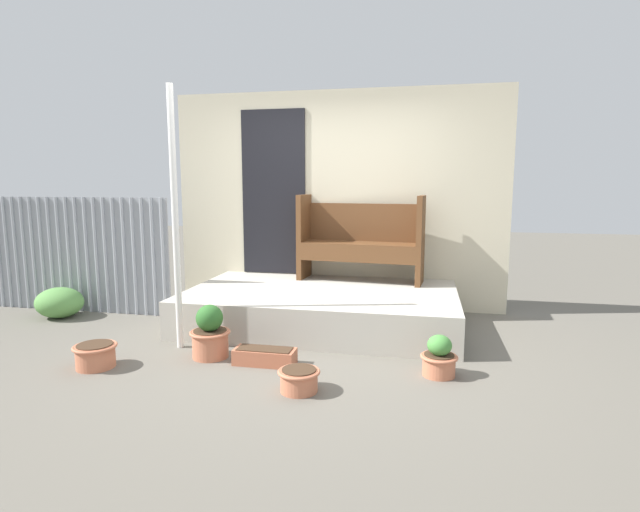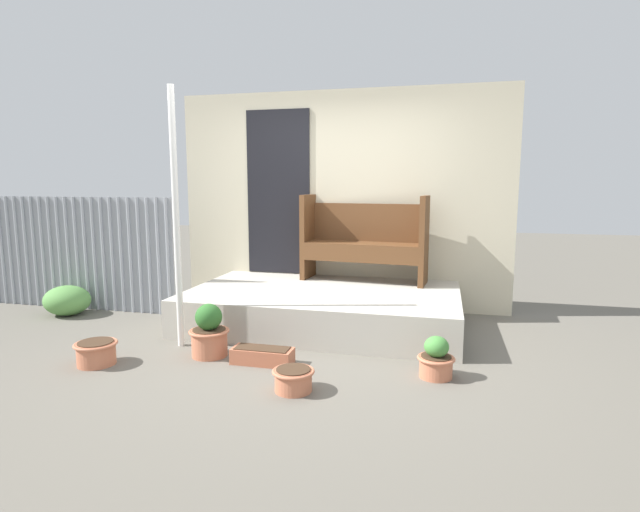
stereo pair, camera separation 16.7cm
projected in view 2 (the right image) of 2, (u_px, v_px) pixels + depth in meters
ground_plane at (301, 351)px, 4.54m from camera, size 24.00×24.00×0.00m
porch_slab at (323, 308)px, 5.33m from camera, size 2.83×1.71×0.38m
house_wall at (337, 200)px, 6.03m from camera, size 4.03×0.08×2.60m
fence_corrugated at (73, 253)px, 5.99m from camera, size 2.67×0.05×1.35m
support_post at (176, 220)px, 4.51m from camera, size 0.06×0.06×2.37m
bench at (364, 237)px, 5.75m from camera, size 1.46×0.53×0.99m
flower_pot_left at (96, 352)px, 4.18m from camera, size 0.35×0.35×0.20m
flower_pot_middle at (209, 333)px, 4.38m from camera, size 0.35×0.35×0.47m
flower_pot_right at (293, 379)px, 3.65m from camera, size 0.31×0.31×0.17m
flower_pot_far_right at (436, 359)px, 3.90m from camera, size 0.30×0.30×0.33m
planter_box_rect at (262, 356)px, 4.21m from camera, size 0.52×0.20×0.14m
shrub_by_fence at (67, 300)px, 5.75m from camera, size 0.53×0.48×0.34m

